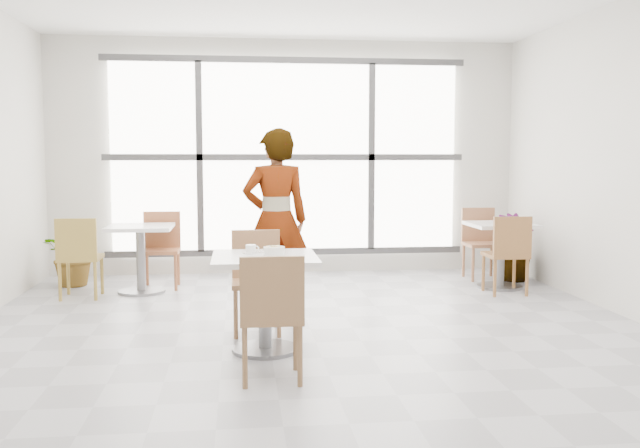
{
  "coord_description": "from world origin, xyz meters",
  "views": [
    {
      "loc": [
        -0.6,
        -5.54,
        1.51
      ],
      "look_at": [
        0.0,
        -0.3,
        1.0
      ],
      "focal_mm": 39.21,
      "sensor_mm": 36.0,
      "label": 1
    }
  ],
  "objects": [
    {
      "name": "chair_near",
      "position": [
        -0.4,
        -0.98,
        0.5
      ],
      "size": [
        0.42,
        0.42,
        0.87
      ],
      "rotation": [
        0.0,
        0.0,
        3.14
      ],
      "color": "brown",
      "rests_on": "ground"
    },
    {
      "name": "wall_back",
      "position": [
        0.0,
        3.5,
        1.5
      ],
      "size": [
        6.0,
        0.0,
        6.0
      ],
      "primitive_type": "plane",
      "rotation": [
        1.57,
        0.0,
        0.0
      ],
      "color": "silver",
      "rests_on": "ground"
    },
    {
      "name": "bg_chair_left_far",
      "position": [
        -1.51,
        2.63,
        0.5
      ],
      "size": [
        0.42,
        0.42,
        0.87
      ],
      "color": "#A35F3A",
      "rests_on": "ground"
    },
    {
      "name": "bg_table_right",
      "position": [
        2.37,
        2.13,
        0.49
      ],
      "size": [
        0.7,
        0.7,
        0.75
      ],
      "color": "silver",
      "rests_on": "ground"
    },
    {
      "name": "plant_right",
      "position": [
        2.7,
        2.56,
        0.41
      ],
      "size": [
        0.48,
        0.48,
        0.82
      ],
      "primitive_type": "imported",
      "rotation": [
        0.0,
        0.0,
        0.04
      ],
      "color": "#458C3C",
      "rests_on": "ground"
    },
    {
      "name": "plant_left",
      "position": [
        -2.51,
        2.8,
        0.36
      ],
      "size": [
        0.83,
        0.79,
        0.72
      ],
      "primitive_type": "imported",
      "rotation": [
        0.0,
        0.0,
        -0.43
      ],
      "color": "#397935",
      "rests_on": "ground"
    },
    {
      "name": "bg_chair_left_near",
      "position": [
        -2.3,
        2.02,
        0.5
      ],
      "size": [
        0.42,
        0.42,
        0.87
      ],
      "rotation": [
        0.0,
        0.0,
        3.14
      ],
      "color": "#A4843A",
      "rests_on": "ground"
    },
    {
      "name": "bg_chair_right_far",
      "position": [
        2.37,
        2.79,
        0.5
      ],
      "size": [
        0.42,
        0.42,
        0.87
      ],
      "color": "#A16846",
      "rests_on": "ground"
    },
    {
      "name": "chair_far",
      "position": [
        -0.47,
        0.45,
        0.5
      ],
      "size": [
        0.42,
        0.42,
        0.87
      ],
      "color": "#966844",
      "rests_on": "ground"
    },
    {
      "name": "coffee_cup",
      "position": [
        -0.52,
        -0.06,
        0.78
      ],
      "size": [
        0.16,
        0.13,
        0.07
      ],
      "color": "white",
      "rests_on": "main_table"
    },
    {
      "name": "main_table",
      "position": [
        -0.42,
        -0.2,
        0.52
      ],
      "size": [
        0.8,
        0.8,
        0.75
      ],
      "color": "silver",
      "rests_on": "ground"
    },
    {
      "name": "window",
      "position": [
        0.0,
        3.44,
        1.5
      ],
      "size": [
        4.6,
        0.07,
        2.52
      ],
      "color": "white",
      "rests_on": "ground"
    },
    {
      "name": "oatmeal_bowl",
      "position": [
        -0.35,
        -0.31,
        0.79
      ],
      "size": [
        0.21,
        0.21,
        0.1
      ],
      "color": "white",
      "rests_on": "main_table"
    },
    {
      "name": "floor",
      "position": [
        0.0,
        0.0,
        0.0
      ],
      "size": [
        7.0,
        7.0,
        0.0
      ],
      "primitive_type": "plane",
      "color": "#9E9EA5",
      "rests_on": "ground"
    },
    {
      "name": "bg_chair_right_near",
      "position": [
        2.29,
        1.7,
        0.5
      ],
      "size": [
        0.42,
        0.42,
        0.87
      ],
      "rotation": [
        0.0,
        0.0,
        3.14
      ],
      "color": "brown",
      "rests_on": "ground"
    },
    {
      "name": "person",
      "position": [
        -0.26,
        1.25,
        0.89
      ],
      "size": [
        0.7,
        0.51,
        1.78
      ],
      "primitive_type": "imported",
      "rotation": [
        0.0,
        0.0,
        3.28
      ],
      "color": "black",
      "rests_on": "ground"
    },
    {
      "name": "bg_table_left",
      "position": [
        -1.7,
        2.31,
        0.49
      ],
      "size": [
        0.7,
        0.7,
        0.75
      ],
      "color": "white",
      "rests_on": "ground"
    },
    {
      "name": "wall_front",
      "position": [
        0.0,
        -3.5,
        1.5
      ],
      "size": [
        6.0,
        0.0,
        6.0
      ],
      "primitive_type": "plane",
      "rotation": [
        -1.57,
        0.0,
        0.0
      ],
      "color": "silver",
      "rests_on": "ground"
    }
  ]
}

